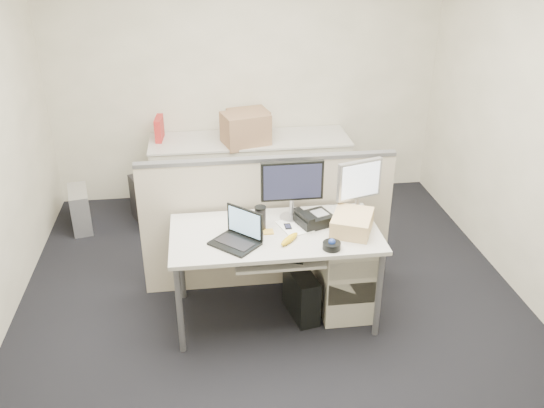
{
  "coord_description": "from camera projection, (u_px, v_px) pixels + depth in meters",
  "views": [
    {
      "loc": [
        -0.49,
        -3.57,
        2.75
      ],
      "look_at": [
        -0.0,
        0.15,
        0.88
      ],
      "focal_mm": 38.0,
      "sensor_mm": 36.0,
      "label": 1
    }
  ],
  "objects": [
    {
      "name": "floor",
      "position": [
        275.0,
        315.0,
        4.45
      ],
      "size": [
        4.0,
        4.5,
        0.01
      ],
      "primitive_type": "cube",
      "color": "black",
      "rests_on": "ground"
    },
    {
      "name": "wall_back",
      "position": [
        246.0,
        71.0,
        5.84
      ],
      "size": [
        4.0,
        0.02,
        2.7
      ],
      "primitive_type": "cube",
      "color": "#ECE4CB",
      "rests_on": "ground"
    },
    {
      "name": "wall_front",
      "position": [
        369.0,
        404.0,
        1.85
      ],
      "size": [
        4.0,
        0.02,
        2.7
      ],
      "primitive_type": "cube",
      "color": "#ECE4CB",
      "rests_on": "ground"
    },
    {
      "name": "desk",
      "position": [
        275.0,
        240.0,
        4.15
      ],
      "size": [
        1.5,
        0.75,
        0.73
      ],
      "color": "silver",
      "rests_on": "floor"
    },
    {
      "name": "keyboard_tray",
      "position": [
        279.0,
        258.0,
        4.01
      ],
      "size": [
        0.62,
        0.32,
        0.02
      ],
      "primitive_type": "cube",
      "color": "silver",
      "rests_on": "desk"
    },
    {
      "name": "drawer_pedestal",
      "position": [
        345.0,
        270.0,
        4.41
      ],
      "size": [
        0.4,
        0.55,
        0.65
      ],
      "primitive_type": "cube",
      "color": "#ACAA94",
      "rests_on": "floor"
    },
    {
      "name": "cubicle_partition",
      "position": [
        268.0,
        225.0,
        4.6
      ],
      "size": [
        2.0,
        0.06,
        1.1
      ],
      "primitive_type": "cube",
      "color": "#C2B59E",
      "rests_on": "floor"
    },
    {
      "name": "back_counter",
      "position": [
        250.0,
        173.0,
        6.0
      ],
      "size": [
        2.0,
        0.6,
        0.72
      ],
      "primitive_type": "cube",
      "color": "#ACAA94",
      "rests_on": "floor"
    },
    {
      "name": "monitor_main",
      "position": [
        292.0,
        191.0,
        4.21
      ],
      "size": [
        0.46,
        0.18,
        0.46
      ],
      "primitive_type": "cube",
      "rotation": [
        0.0,
        0.0,
        0.0
      ],
      "color": "black",
      "rests_on": "desk"
    },
    {
      "name": "monitor_small",
      "position": [
        359.0,
        189.0,
        4.26
      ],
      "size": [
        0.39,
        0.27,
        0.44
      ],
      "primitive_type": "cube",
      "rotation": [
        0.0,
        0.0,
        0.29
      ],
      "color": "#B7B7BC",
      "rests_on": "desk"
    },
    {
      "name": "laptop",
      "position": [
        234.0,
        230.0,
        3.91
      ],
      "size": [
        0.38,
        0.38,
        0.23
      ],
      "primitive_type": "cube",
      "rotation": [
        0.0,
        0.0,
        -0.77
      ],
      "color": "black",
      "rests_on": "desk"
    },
    {
      "name": "trackball",
      "position": [
        332.0,
        246.0,
        3.9
      ],
      "size": [
        0.15,
        0.15,
        0.05
      ],
      "primitive_type": "cylinder",
      "rotation": [
        0.0,
        0.0,
        0.19
      ],
      "color": "black",
      "rests_on": "desk"
    },
    {
      "name": "desk_phone",
      "position": [
        314.0,
        219.0,
        4.21
      ],
      "size": [
        0.3,
        0.27,
        0.08
      ],
      "primitive_type": "cube",
      "rotation": [
        0.0,
        0.0,
        0.36
      ],
      "color": "black",
      "rests_on": "desk"
    },
    {
      "name": "paper_stack",
      "position": [
        295.0,
        227.0,
        4.18
      ],
      "size": [
        0.27,
        0.3,
        0.01
      ],
      "primitive_type": "cube",
      "rotation": [
        0.0,
        0.0,
        0.31
      ],
      "color": "white",
      "rests_on": "desk"
    },
    {
      "name": "sticky_pad",
      "position": [
        268.0,
        232.0,
        4.11
      ],
      "size": [
        0.07,
        0.07,
        0.01
      ],
      "primitive_type": "cube",
      "rotation": [
        0.0,
        0.0,
        0.01
      ],
      "color": "gold",
      "rests_on": "desk"
    },
    {
      "name": "travel_mug",
      "position": [
        260.0,
        219.0,
        4.12
      ],
      "size": [
        0.08,
        0.08,
        0.17
      ],
      "primitive_type": "cylinder",
      "rotation": [
        0.0,
        0.0,
        0.05
      ],
      "color": "black",
      "rests_on": "desk"
    },
    {
      "name": "banana",
      "position": [
        289.0,
        239.0,
        3.99
      ],
      "size": [
        0.17,
        0.18,
        0.04
      ],
      "primitive_type": "ellipsoid",
      "rotation": [
        0.0,
        0.0,
        0.84
      ],
      "color": "yellow",
      "rests_on": "desk"
    },
    {
      "name": "cellphone",
      "position": [
        288.0,
        227.0,
        4.18
      ],
      "size": [
        0.05,
        0.09,
        0.01
      ],
      "primitive_type": "cube",
      "rotation": [
        0.0,
        0.0,
        0.02
      ],
      "color": "black",
      "rests_on": "desk"
    },
    {
      "name": "manila_folders",
      "position": [
        352.0,
        223.0,
        4.11
      ],
      "size": [
        0.38,
        0.42,
        0.13
      ],
      "primitive_type": "cube",
      "rotation": [
        0.0,
        0.0,
        -0.42
      ],
      "color": "tan",
      "rests_on": "desk"
    },
    {
      "name": "keyboard",
      "position": [
        271.0,
        253.0,
        4.03
      ],
      "size": [
        0.52,
        0.33,
        0.03
      ],
      "primitive_type": "cube",
      "rotation": [
        0.0,
        0.0,
        -0.34
      ],
      "color": "black",
      "rests_on": "keyboard_tray"
    },
    {
      "name": "pc_tower_desk",
      "position": [
        301.0,
        294.0,
        4.37
      ],
      "size": [
        0.23,
        0.42,
        0.37
      ],
      "primitive_type": "cube",
      "rotation": [
        0.0,
        0.0,
        0.2
      ],
      "color": "black",
      "rests_on": "floor"
    },
    {
      "name": "pc_tower_spare_dark",
      "position": [
        148.0,
        203.0,
        5.67
      ],
      "size": [
        0.38,
        0.53,
        0.46
      ],
      "primitive_type": "cube",
      "rotation": [
        0.0,
        0.0,
        0.41
      ],
      "color": "black",
      "rests_on": "floor"
    },
    {
      "name": "pc_tower_spare_silver",
      "position": [
        80.0,
        209.0,
        5.61
      ],
      "size": [
        0.26,
        0.46,
        0.4
      ],
      "primitive_type": "cube",
      "rotation": [
        0.0,
        0.0,
        0.21
      ],
      "color": "#B7B7BC",
      "rests_on": "floor"
    },
    {
      "name": "cardboard_box_left",
      "position": [
        246.0,
        129.0,
        5.66
      ],
      "size": [
        0.5,
        0.43,
        0.33
      ],
      "primitive_type": "cube",
      "rotation": [
        0.0,
        0.0,
        0.26
      ],
      "color": "#8A7051",
      "rests_on": "back_counter"
    },
    {
      "name": "cardboard_box_right",
      "position": [
        248.0,
        124.0,
        5.88
      ],
      "size": [
        0.44,
        0.38,
        0.28
      ],
      "primitive_type": "cube",
      "rotation": [
        0.0,
        0.0,
        0.21
      ],
      "color": "#8A7051",
      "rests_on": "back_counter"
    },
    {
      "name": "red_binder",
      "position": [
        159.0,
        129.0,
        5.77
      ],
      "size": [
        0.08,
        0.27,
        0.25
      ],
      "primitive_type": "cube",
      "rotation": [
        0.0,
        0.0,
        -0.08
      ],
      "color": "red",
      "rests_on": "back_counter"
    }
  ]
}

